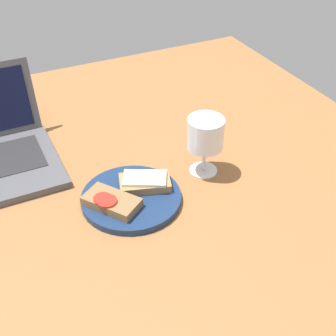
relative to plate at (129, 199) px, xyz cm
name	(u,v)px	position (x,y,z in cm)	size (l,w,h in cm)	color
wooden_table	(129,202)	(0.41, 1.62, -2.29)	(140.00, 140.00, 3.00)	brown
plate	(129,199)	(0.00, 0.00, 0.00)	(21.52, 21.52, 1.59)	navy
sandwich_with_cheese	(146,183)	(4.36, 1.20, 1.99)	(12.42, 9.41, 2.53)	#937047
sandwich_with_tomato	(111,202)	(-4.49, -1.22, 1.88)	(11.76, 13.07, 2.42)	brown
wine_glass	(205,136)	(19.64, 2.60, 8.98)	(8.24, 8.24, 14.07)	white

